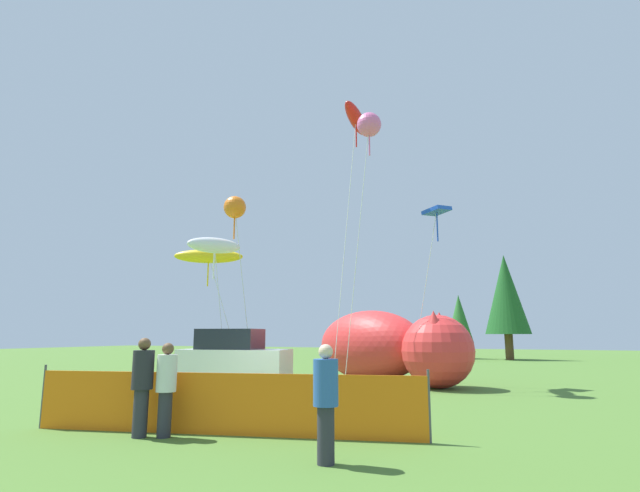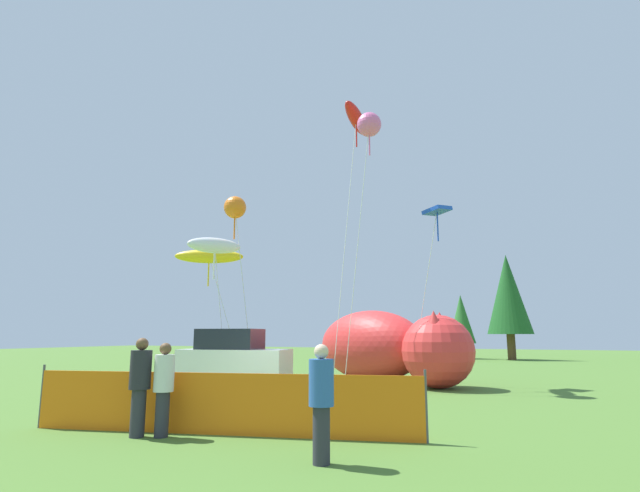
{
  "view_description": "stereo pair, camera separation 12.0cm",
  "coord_description": "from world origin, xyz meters",
  "px_view_note": "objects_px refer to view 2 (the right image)",
  "views": [
    {
      "loc": [
        7.38,
        -13.24,
        1.95
      ],
      "look_at": [
        0.37,
        4.19,
        5.29
      ],
      "focal_mm": 28.0,
      "sensor_mm": 36.0,
      "label": 1
    },
    {
      "loc": [
        7.49,
        -13.2,
        1.95
      ],
      "look_at": [
        0.37,
        4.19,
        5.29
      ],
      "focal_mm": 28.0,
      "sensor_mm": 36.0,
      "label": 2
    }
  ],
  "objects_px": {
    "spectator_in_green_shirt": "(140,382)",
    "kite_red_lizard": "(356,120)",
    "kite_pink_octopus": "(369,125)",
    "folding_chair": "(291,394)",
    "inflatable_cat": "(385,349)",
    "kite_white_ghost": "(215,246)",
    "kite_yellow_hero": "(209,257)",
    "parked_car": "(234,361)",
    "spectator_in_black_shirt": "(321,398)",
    "kite_blue_box": "(437,214)",
    "kite_orange_flower": "(235,208)",
    "spectator_in_white_shirt": "(164,385)"
  },
  "relations": [
    {
      "from": "parked_car",
      "to": "spectator_in_black_shirt",
      "type": "distance_m",
      "value": 10.66
    },
    {
      "from": "folding_chair",
      "to": "spectator_in_white_shirt",
      "type": "distance_m",
      "value": 3.39
    },
    {
      "from": "spectator_in_black_shirt",
      "to": "kite_pink_octopus",
      "type": "relative_size",
      "value": 0.17
    },
    {
      "from": "parked_car",
      "to": "spectator_in_white_shirt",
      "type": "distance_m",
      "value": 8.15
    },
    {
      "from": "spectator_in_white_shirt",
      "to": "inflatable_cat",
      "type": "bearing_deg",
      "value": 84.85
    },
    {
      "from": "folding_chair",
      "to": "kite_red_lizard",
      "type": "height_order",
      "value": "kite_red_lizard"
    },
    {
      "from": "kite_blue_box",
      "to": "parked_car",
      "type": "bearing_deg",
      "value": -144.19
    },
    {
      "from": "kite_yellow_hero",
      "to": "spectator_in_black_shirt",
      "type": "bearing_deg",
      "value": -47.76
    },
    {
      "from": "parked_car",
      "to": "inflatable_cat",
      "type": "bearing_deg",
      "value": 40.62
    },
    {
      "from": "kite_blue_box",
      "to": "folding_chair",
      "type": "bearing_deg",
      "value": -103.62
    },
    {
      "from": "parked_car",
      "to": "spectator_in_green_shirt",
      "type": "height_order",
      "value": "parked_car"
    },
    {
      "from": "inflatable_cat",
      "to": "spectator_in_black_shirt",
      "type": "height_order",
      "value": "inflatable_cat"
    },
    {
      "from": "parked_car",
      "to": "kite_pink_octopus",
      "type": "relative_size",
      "value": 0.38
    },
    {
      "from": "kite_yellow_hero",
      "to": "kite_orange_flower",
      "type": "distance_m",
      "value": 2.88
    },
    {
      "from": "inflatable_cat",
      "to": "kite_blue_box",
      "type": "xyz_separation_m",
      "value": [
        2.39,
        -0.19,
        5.53
      ]
    },
    {
      "from": "spectator_in_black_shirt",
      "to": "kite_pink_octopus",
      "type": "distance_m",
      "value": 14.47
    },
    {
      "from": "inflatable_cat",
      "to": "spectator_in_black_shirt",
      "type": "bearing_deg",
      "value": -46.89
    },
    {
      "from": "folding_chair",
      "to": "kite_yellow_hero",
      "type": "height_order",
      "value": "kite_yellow_hero"
    },
    {
      "from": "parked_car",
      "to": "kite_red_lizard",
      "type": "relative_size",
      "value": 0.34
    },
    {
      "from": "spectator_in_black_shirt",
      "to": "kite_white_ghost",
      "type": "bearing_deg",
      "value": 132.92
    },
    {
      "from": "kite_orange_flower",
      "to": "kite_blue_box",
      "type": "bearing_deg",
      "value": 27.02
    },
    {
      "from": "folding_chair",
      "to": "spectator_in_green_shirt",
      "type": "bearing_deg",
      "value": -163.57
    },
    {
      "from": "parked_car",
      "to": "spectator_in_white_shirt",
      "type": "xyz_separation_m",
      "value": [
        3.11,
        -7.53,
        -0.06
      ]
    },
    {
      "from": "kite_pink_octopus",
      "to": "kite_red_lizard",
      "type": "height_order",
      "value": "kite_red_lizard"
    },
    {
      "from": "spectator_in_black_shirt",
      "to": "kite_yellow_hero",
      "type": "distance_m",
      "value": 14.79
    },
    {
      "from": "spectator_in_green_shirt",
      "to": "kite_blue_box",
      "type": "xyz_separation_m",
      "value": [
        3.95,
        12.49,
        5.88
      ]
    },
    {
      "from": "parked_car",
      "to": "kite_white_ghost",
      "type": "xyz_separation_m",
      "value": [
        -1.13,
        0.2,
        4.27
      ]
    },
    {
      "from": "folding_chair",
      "to": "kite_orange_flower",
      "type": "distance_m",
      "value": 9.87
    },
    {
      "from": "spectator_in_green_shirt",
      "to": "kite_red_lizard",
      "type": "height_order",
      "value": "kite_red_lizard"
    },
    {
      "from": "parked_car",
      "to": "folding_chair",
      "type": "distance_m",
      "value": 6.25
    },
    {
      "from": "kite_pink_octopus",
      "to": "kite_red_lizard",
      "type": "bearing_deg",
      "value": 127.18
    },
    {
      "from": "kite_pink_octopus",
      "to": "parked_car",
      "type": "bearing_deg",
      "value": -149.62
    },
    {
      "from": "spectator_in_black_shirt",
      "to": "kite_red_lizard",
      "type": "distance_m",
      "value": 16.17
    },
    {
      "from": "kite_red_lizard",
      "to": "kite_blue_box",
      "type": "bearing_deg",
      "value": 16.81
    },
    {
      "from": "kite_pink_octopus",
      "to": "kite_blue_box",
      "type": "bearing_deg",
      "value": 44.79
    },
    {
      "from": "kite_white_ghost",
      "to": "kite_yellow_hero",
      "type": "distance_m",
      "value": 2.6
    },
    {
      "from": "kite_pink_octopus",
      "to": "kite_orange_flower",
      "type": "xyz_separation_m",
      "value": [
        -5.19,
        -1.58,
        -3.31
      ]
    },
    {
      "from": "spectator_in_green_shirt",
      "to": "kite_pink_octopus",
      "type": "bearing_deg",
      "value": 80.37
    },
    {
      "from": "spectator_in_white_shirt",
      "to": "kite_yellow_hero",
      "type": "relative_size",
      "value": 0.32
    },
    {
      "from": "kite_pink_octopus",
      "to": "spectator_in_green_shirt",
      "type": "bearing_deg",
      "value": -99.63
    },
    {
      "from": "parked_car",
      "to": "spectator_in_white_shirt",
      "type": "bearing_deg",
      "value": -76.55
    },
    {
      "from": "spectator_in_white_shirt",
      "to": "spectator_in_black_shirt",
      "type": "bearing_deg",
      "value": -11.32
    },
    {
      "from": "parked_car",
      "to": "spectator_in_black_shirt",
      "type": "height_order",
      "value": "parked_car"
    },
    {
      "from": "inflatable_cat",
      "to": "kite_blue_box",
      "type": "height_order",
      "value": "kite_blue_box"
    },
    {
      "from": "spectator_in_white_shirt",
      "to": "kite_yellow_hero",
      "type": "xyz_separation_m",
      "value": [
        -5.87,
        9.75,
        4.3
      ]
    },
    {
      "from": "folding_chair",
      "to": "inflatable_cat",
      "type": "distance_m",
      "value": 9.43
    },
    {
      "from": "parked_car",
      "to": "spectator_in_white_shirt",
      "type": "relative_size",
      "value": 2.27
    },
    {
      "from": "kite_yellow_hero",
      "to": "kite_red_lizard",
      "type": "bearing_deg",
      "value": 14.45
    },
    {
      "from": "parked_car",
      "to": "spectator_in_green_shirt",
      "type": "bearing_deg",
      "value": -79.84
    },
    {
      "from": "inflatable_cat",
      "to": "kite_white_ghost",
      "type": "height_order",
      "value": "kite_white_ghost"
    }
  ]
}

